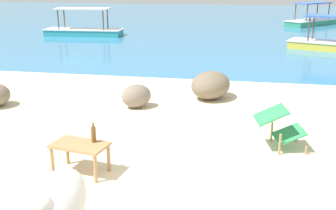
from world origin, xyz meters
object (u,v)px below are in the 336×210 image
(bottle, at_px, (94,134))
(boat_teal, at_px, (84,30))
(deck_chair_far, at_px, (280,125))
(boat_green, at_px, (311,20))
(low_bench_table, at_px, (80,149))

(bottle, height_order, boat_teal, boat_teal)
(bottle, relative_size, deck_chair_far, 0.35)
(bottle, bearing_deg, boat_green, 74.01)
(low_bench_table, xyz_separation_m, bottle, (0.17, 0.10, 0.19))
(boat_teal, bearing_deg, boat_green, 27.04)
(bottle, bearing_deg, boat_teal, 112.38)
(deck_chair_far, xyz_separation_m, boat_teal, (-8.17, 12.21, -0.13))
(low_bench_table, xyz_separation_m, deck_chair_far, (2.78, 1.40, 0.02))
(bottle, bearing_deg, deck_chair_far, 26.56)
(boat_green, height_order, boat_teal, same)
(low_bench_table, height_order, deck_chair_far, deck_chair_far)
(boat_green, relative_size, boat_teal, 0.94)
(bottle, distance_m, boat_teal, 14.62)
(low_bench_table, bearing_deg, deck_chair_far, 36.74)
(low_bench_table, relative_size, boat_green, 0.24)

